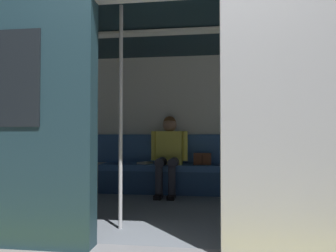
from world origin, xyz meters
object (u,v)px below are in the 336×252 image
Objects in this scene: grab_pole_door at (121,116)px; bench_seat at (182,171)px; book at (145,163)px; train_car at (169,81)px; handbag at (202,159)px; person_seated at (169,150)px.

bench_seat is at bearing -103.34° from grab_pole_door.
train_car is at bearing 139.83° from book.
grab_pole_door reaches higher than book.
bench_seat is 1.17× the size of grab_pole_door.
handbag is 0.88m from book.
train_car reaches higher than bench_seat.
grab_pole_door is (0.36, 0.71, -0.44)m from train_car.
handbag is at bearing -169.83° from bench_seat.
handbag is (-0.30, -0.05, 0.19)m from bench_seat.
handbag is (-0.49, -0.11, -0.14)m from person_seated.
train_car reaches higher than grab_pole_door.
grab_pole_door is (0.42, 1.78, 0.72)m from bench_seat.
person_seated is at bearing -82.70° from train_car.
handbag is 0.12× the size of grab_pole_door.
person_seated is 0.45m from book.
book is at bearing -5.29° from bench_seat.
train_car is 5.52× the size of person_seated.
grab_pole_door is at bearing 120.01° from book.
person_seated is at bearing -170.26° from book.
handbag reaches higher than bench_seat.
bench_seat is 2.14× the size of person_seated.
book is at bearing -85.34° from grab_pole_door.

